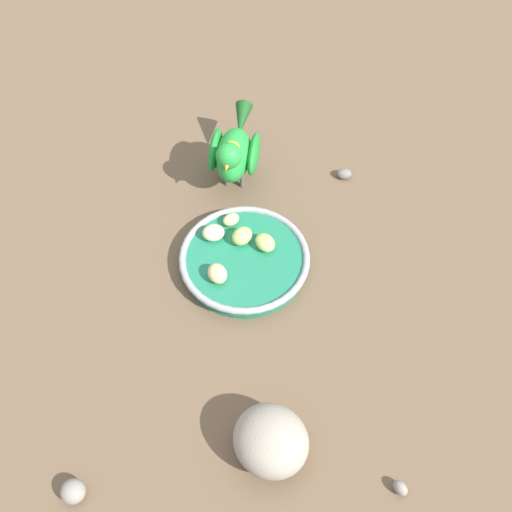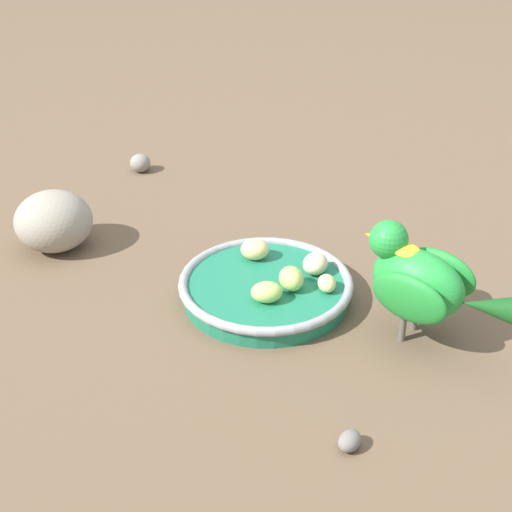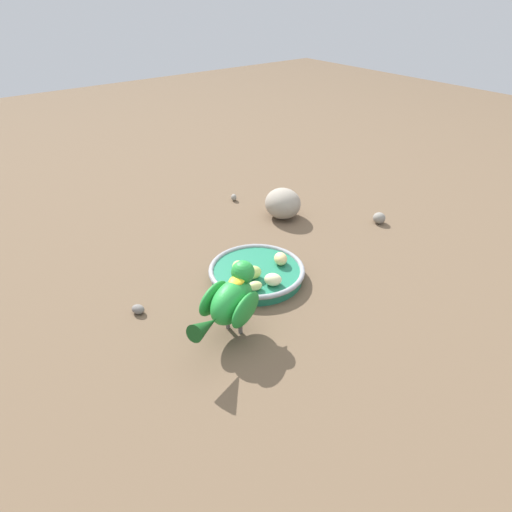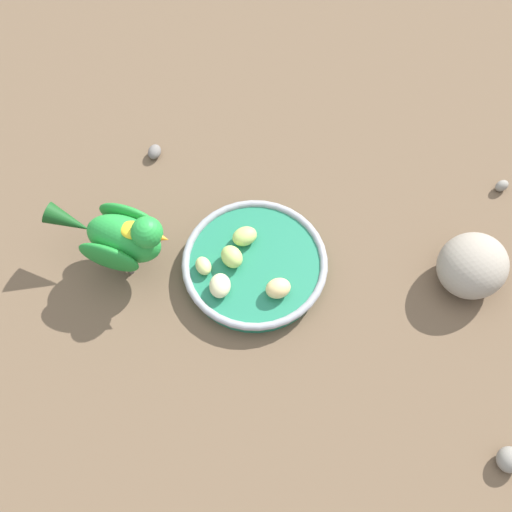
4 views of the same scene
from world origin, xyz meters
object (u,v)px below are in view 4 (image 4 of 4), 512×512
Objects in this scene: apple_piece_4 at (203,266)px; parrot at (121,236)px; apple_piece_0 at (232,257)px; pebble_0 at (509,460)px; apple_piece_3 at (223,288)px; apple_piece_2 at (245,236)px; pebble_2 at (155,152)px; rock_large at (473,266)px; apple_piece_1 at (280,286)px; pebble_1 at (502,186)px; feeding_bowl at (255,265)px.

apple_piece_4 is 0.11m from parrot.
apple_piece_4 is at bearing 58.46° from apple_piece_0.
pebble_0 is at bearing -172.34° from apple_piece_4.
apple_piece_3 is at bearing -4.78° from parrot.
apple_piece_2 is 0.41m from pebble_0.
pebble_2 is (0.23, -0.10, -0.02)m from apple_piece_3.
apple_piece_4 is 0.34m from rock_large.
apple_piece_1 is 0.36m from pebble_1.
parrot reaches higher than pebble_2.
feeding_bowl is at bearing 0.91° from pebble_0.
apple_piece_1 reaches higher than feeding_bowl.
feeding_bowl is at bearing -130.09° from apple_piece_4.
apple_piece_4 is (0.01, 0.07, -0.00)m from apple_piece_2.
pebble_2 is (0.23, -0.04, -0.01)m from feeding_bowl.
parrot is (0.11, 0.08, 0.04)m from apple_piece_0.
apple_piece_3 is 1.25× the size of apple_piece_4.
apple_piece_4 is at bearing 6.46° from parrot.
pebble_1 is (0.20, -0.32, -0.00)m from pebble_0.
apple_piece_0 is 0.07m from apple_piece_1.
apple_piece_3 is at bearing 88.32° from feeding_bowl.
apple_piece_2 reaches higher than feeding_bowl.
feeding_bowl is at bearing -91.68° from apple_piece_3.
apple_piece_1 is 0.35× the size of rock_large.
apple_piece_0 reaches higher than feeding_bowl.
parrot is at bearing 37.42° from apple_piece_0.
apple_piece_0 is 1.07× the size of pebble_0.
parrot is (0.10, 0.12, 0.04)m from apple_piece_2.
apple_piece_0 is 1.63× the size of pebble_1.
pebble_1 is at bearing -119.88° from apple_piece_0.
apple_piece_3 is 1.66× the size of pebble_1.
apple_piece_0 reaches higher than apple_piece_3.
pebble_2 is (0.10, -0.15, -0.06)m from parrot.
rock_large reaches higher than feeding_bowl.
apple_piece_0 is at bearing -61.79° from apple_piece_3.
feeding_bowl is 7.24× the size of apple_piece_4.
feeding_bowl is 0.07m from apple_piece_4.
apple_piece_4 reaches higher than feeding_bowl.
apple_piece_4 is 0.88× the size of pebble_0.
apple_piece_1 is at bearing 47.83° from rock_large.
feeding_bowl is 0.05m from apple_piece_1.
pebble_2 is (0.19, -0.09, -0.02)m from apple_piece_4.
pebble_2 is (0.41, 0.28, -0.00)m from pebble_1.
pebble_2 is at bearing -10.56° from feeding_bowl.
apple_piece_4 is 0.16× the size of parrot.
parrot is at bearing 54.36° from pebble_1.
apple_piece_0 is 0.04m from apple_piece_4.
pebble_0 is (-0.41, 0.01, -0.02)m from apple_piece_2.
pebble_2 is at bearing -16.42° from apple_piece_0.
apple_piece_4 is at bearing 80.47° from apple_piece_2.
apple_piece_1 reaches higher than apple_piece_3.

